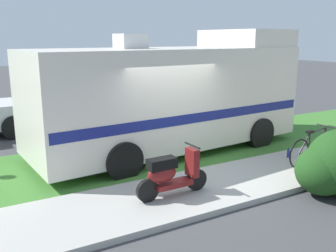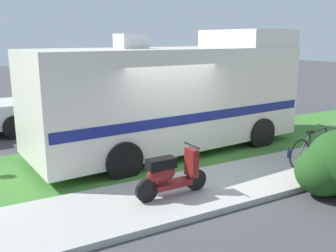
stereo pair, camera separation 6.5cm
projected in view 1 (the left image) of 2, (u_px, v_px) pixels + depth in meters
ground_plane at (180, 173)px, 8.84m from camera, size 80.00×80.00×0.00m
sidewalk at (210, 188)px, 7.81m from camera, size 24.00×2.00×0.12m
grass_strip at (151, 155)px, 10.10m from camera, size 24.00×3.40×0.08m
motorhome_rv at (172, 95)px, 10.25m from camera, size 7.72×3.21×3.36m
scooter at (170, 174)px, 7.15m from camera, size 1.55×0.50×0.97m
bicycle at (313, 149)px, 9.01m from camera, size 1.75×0.52×0.91m
pickup_truck_far at (157, 84)px, 18.30m from camera, size 5.48×2.17×1.73m
bottle_green at (288, 153)px, 9.59m from camera, size 0.07×0.07×0.26m
bottle_spare at (321, 154)px, 9.57m from camera, size 0.07×0.07×0.24m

